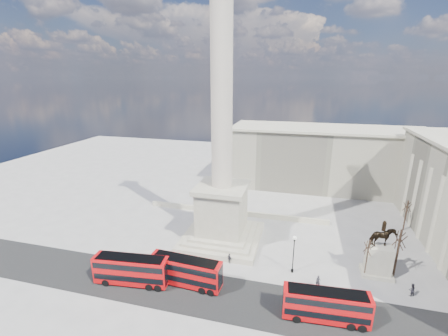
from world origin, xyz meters
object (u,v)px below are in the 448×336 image
at_px(pedestrian_standing, 412,290).
at_px(pedestrian_crossing, 229,258).
at_px(nelsons_column, 222,174).
at_px(equestrian_statue, 379,256).
at_px(red_bus_c, 326,305).
at_px(victorian_lamp, 294,251).
at_px(red_bus_a, 132,270).
at_px(pedestrian_walking, 318,282).
at_px(red_bus_b, 186,271).

relative_size(pedestrian_standing, pedestrian_crossing, 1.12).
relative_size(nelsons_column, equestrian_statue, 5.43).
xyz_separation_m(red_bus_c, victorian_lamp, (-4.38, 8.88, 1.49)).
distance_m(nelsons_column, red_bus_a, 21.08).
height_order(red_bus_a, pedestrian_walking, red_bus_a).
bearing_deg(red_bus_b, equestrian_statue, 22.69).
distance_m(red_bus_a, equestrian_statue, 37.15).
bearing_deg(pedestrian_standing, red_bus_a, -12.27).
height_order(red_bus_b, pedestrian_crossing, red_bus_b).
distance_m(red_bus_a, pedestrian_walking, 27.18).
xyz_separation_m(red_bus_a, pedestrian_standing, (38.99, 7.51, -1.36)).
bearing_deg(pedestrian_standing, red_bus_b, -12.70).
bearing_deg(pedestrian_standing, red_bus_c, 9.66).
distance_m(pedestrian_walking, pedestrian_standing, 12.61).
relative_size(red_bus_b, victorian_lamp, 1.72).
relative_size(nelsons_column, pedestrian_standing, 26.02).
relative_size(red_bus_a, red_bus_b, 1.03).
height_order(red_bus_b, red_bus_c, red_bus_b).
height_order(red_bus_c, equestrian_statue, equestrian_statue).
relative_size(red_bus_a, equestrian_statue, 1.21).
xyz_separation_m(victorian_lamp, pedestrian_standing, (16.27, -1.21, -2.75)).
bearing_deg(pedestrian_crossing, red_bus_b, 92.04).
relative_size(red_bus_b, pedestrian_walking, 5.86).
relative_size(pedestrian_walking, pedestrian_standing, 0.96).
xyz_separation_m(victorian_lamp, equestrian_statue, (12.62, 2.72, -0.48)).
xyz_separation_m(red_bus_a, red_bus_b, (7.77, 1.74, -0.04)).
bearing_deg(pedestrian_walking, victorian_lamp, 158.73).
xyz_separation_m(red_bus_b, equestrian_statue, (27.56, 9.70, 0.96)).
distance_m(red_bus_b, equestrian_statue, 29.24).
relative_size(victorian_lamp, equestrian_statue, 0.69).
xyz_separation_m(nelsons_column, pedestrian_standing, (29.51, -8.06, -11.96)).
relative_size(red_bus_c, pedestrian_walking, 5.73).
height_order(victorian_lamp, pedestrian_standing, victorian_lamp).
distance_m(nelsons_column, pedestrian_crossing, 14.30).
xyz_separation_m(red_bus_c, pedestrian_crossing, (-14.48, 8.71, -1.36)).
bearing_deg(pedestrian_walking, red_bus_b, -152.98).
distance_m(red_bus_c, equestrian_statue, 14.27).
bearing_deg(red_bus_b, pedestrian_standing, 13.78).
bearing_deg(equestrian_statue, red_bus_a, -162.06).
bearing_deg(pedestrian_walking, red_bus_c, -70.21).
distance_m(victorian_lamp, equestrian_statue, 12.92).
bearing_deg(pedestrian_walking, pedestrian_standing, 20.43).
xyz_separation_m(red_bus_b, victorian_lamp, (14.95, 6.98, 1.43)).
bearing_deg(victorian_lamp, pedestrian_walking, -35.21).
xyz_separation_m(nelsons_column, red_bus_a, (-9.48, -15.57, -10.60)).
bearing_deg(red_bus_b, victorian_lamp, 28.34).
bearing_deg(red_bus_c, nelsons_column, 134.39).
height_order(nelsons_column, pedestrian_crossing, nelsons_column).
distance_m(pedestrian_walking, pedestrian_crossing, 14.06).
bearing_deg(pedestrian_crossing, nelsons_column, -28.48).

